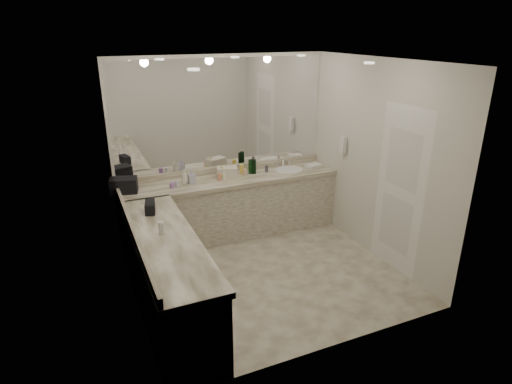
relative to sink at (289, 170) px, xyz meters
name	(u,v)px	position (x,y,z in m)	size (l,w,h in m)	color
floor	(265,272)	(-0.95, -1.20, -0.90)	(3.20, 3.20, 0.00)	beige
ceiling	(267,61)	(-0.95, -1.20, 1.71)	(3.20, 3.20, 0.00)	white
wall_back	(223,146)	(-0.95, 0.30, 0.41)	(3.20, 0.02, 2.60)	beige
wall_left	(126,196)	(-2.55, -1.20, 0.41)	(0.02, 3.00, 2.60)	beige
wall_right	(376,161)	(0.65, -1.20, 0.41)	(0.02, 3.00, 2.60)	beige
vanity_back_base	(232,208)	(-0.95, 0.00, -0.48)	(3.20, 0.60, 0.84)	beige
vanity_back_top	(231,180)	(-0.95, -0.01, -0.03)	(3.20, 0.64, 0.06)	beige
vanity_left_base	(167,278)	(-2.25, -1.50, -0.48)	(0.60, 2.40, 0.84)	beige
vanity_left_top	(165,240)	(-2.24, -1.50, -0.03)	(0.64, 2.42, 0.06)	beige
backsplash_back	(224,169)	(-0.95, 0.28, 0.05)	(3.20, 0.04, 0.10)	beige
backsplash_left	(131,227)	(-2.53, -1.20, 0.05)	(0.04, 3.00, 0.10)	beige
mirror_back	(223,114)	(-0.95, 0.29, 0.88)	(3.12, 0.01, 1.55)	white
mirror_left	(122,152)	(-2.54, -1.20, 0.88)	(0.01, 2.92, 1.55)	white
sink	(289,170)	(0.00, 0.00, 0.00)	(0.44, 0.44, 0.03)	white
faucet	(283,162)	(0.00, 0.21, 0.07)	(0.24, 0.16, 0.14)	silver
wall_phone	(343,145)	(0.61, -0.50, 0.46)	(0.06, 0.10, 0.24)	white
door	(399,191)	(0.64, -1.70, 0.16)	(0.02, 0.82, 2.10)	white
black_toiletry_bag	(124,185)	(-2.44, 0.02, 0.10)	(0.34, 0.22, 0.20)	black
black_bag_spill	(150,207)	(-2.25, -0.77, 0.07)	(0.11, 0.25, 0.13)	black
cream_cosmetic_case	(227,172)	(-0.99, 0.03, 0.09)	(0.29, 0.18, 0.17)	beige
hand_towel	(314,165)	(0.43, -0.02, 0.02)	(0.24, 0.16, 0.04)	white
lotion_left	(161,228)	(-2.25, -1.40, 0.07)	(0.06, 0.06, 0.14)	white
soap_bottle_a	(184,177)	(-1.63, 0.01, 0.11)	(0.08, 0.08, 0.21)	silver
soap_bottle_b	(192,176)	(-1.53, 0.01, 0.10)	(0.09, 0.09, 0.20)	silver
soap_bottle_c	(222,172)	(-1.07, 0.03, 0.10)	(0.15, 0.15, 0.19)	#DED774
green_bottle_0	(254,167)	(-0.56, 0.06, 0.11)	(0.07, 0.07, 0.21)	#15511F
green_bottle_1	(251,167)	(-0.60, 0.08, 0.11)	(0.07, 0.07, 0.21)	#15511F
green_bottle_2	(253,166)	(-0.57, 0.07, 0.11)	(0.06, 0.06, 0.21)	#15511F
amenity_bottle_0	(220,177)	(-1.14, -0.04, 0.06)	(0.04, 0.04, 0.10)	#E57F66
amenity_bottle_1	(172,185)	(-1.83, -0.06, 0.04)	(0.06, 0.06, 0.07)	#9966B2
amenity_bottle_2	(177,183)	(-1.75, -0.03, 0.05)	(0.05, 0.05, 0.08)	silver
amenity_bottle_3	(267,169)	(-0.36, 0.04, 0.06)	(0.05, 0.05, 0.10)	#3F3F4C
amenity_bottle_4	(242,169)	(-0.73, 0.13, 0.07)	(0.06, 0.06, 0.13)	#F2D84C
amenity_bottle_5	(245,172)	(-0.71, 0.05, 0.05)	(0.06, 0.06, 0.09)	#E0B28C
amenity_bottle_6	(223,175)	(-1.06, -0.01, 0.07)	(0.07, 0.07, 0.13)	white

